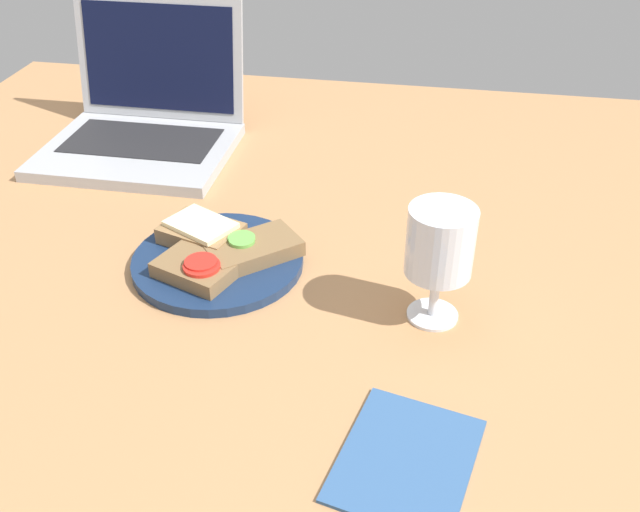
{
  "coord_description": "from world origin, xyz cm",
  "views": [
    {
      "loc": [
        20.59,
        -72.14,
        56.17
      ],
      "look_at": [
        8.05,
        -2.2,
        8.0
      ],
      "focal_mm": 40.0,
      "sensor_mm": 36.0,
      "label": 1
    }
  ],
  "objects_px": {
    "plate": "(218,261)",
    "napkin": "(406,460)",
    "sandwich_with_cheese": "(201,232)",
    "wine_glass": "(440,246)",
    "laptop": "(144,122)",
    "sandwich_with_cucumber": "(253,249)",
    "sandwich_with_tomato": "(197,268)"
  },
  "relations": [
    {
      "from": "plate",
      "to": "wine_glass",
      "type": "distance_m",
      "value": 0.3
    },
    {
      "from": "sandwich_with_tomato",
      "to": "wine_glass",
      "type": "relative_size",
      "value": 0.78
    },
    {
      "from": "plate",
      "to": "sandwich_with_tomato",
      "type": "height_order",
      "value": "sandwich_with_tomato"
    },
    {
      "from": "wine_glass",
      "to": "plate",
      "type": "bearing_deg",
      "value": 168.51
    },
    {
      "from": "wine_glass",
      "to": "laptop",
      "type": "height_order",
      "value": "laptop"
    },
    {
      "from": "sandwich_with_tomato",
      "to": "napkin",
      "type": "distance_m",
      "value": 0.36
    },
    {
      "from": "plate",
      "to": "napkin",
      "type": "bearing_deg",
      "value": -46.21
    },
    {
      "from": "sandwich_with_cheese",
      "to": "laptop",
      "type": "relative_size",
      "value": 0.39
    },
    {
      "from": "sandwich_with_cucumber",
      "to": "napkin",
      "type": "bearing_deg",
      "value": -52.43
    },
    {
      "from": "sandwich_with_cucumber",
      "to": "wine_glass",
      "type": "bearing_deg",
      "value": -15.97
    },
    {
      "from": "plate",
      "to": "laptop",
      "type": "relative_size",
      "value": 0.73
    },
    {
      "from": "laptop",
      "to": "napkin",
      "type": "bearing_deg",
      "value": -50.8
    },
    {
      "from": "wine_glass",
      "to": "laptop",
      "type": "bearing_deg",
      "value": 142.88
    },
    {
      "from": "wine_glass",
      "to": "laptop",
      "type": "xyz_separation_m",
      "value": [
        -0.51,
        0.38,
        -0.06
      ]
    },
    {
      "from": "sandwich_with_cheese",
      "to": "wine_glass",
      "type": "height_order",
      "value": "wine_glass"
    },
    {
      "from": "wine_glass",
      "to": "napkin",
      "type": "distance_m",
      "value": 0.24
    },
    {
      "from": "sandwich_with_tomato",
      "to": "wine_glass",
      "type": "distance_m",
      "value": 0.3
    },
    {
      "from": "laptop",
      "to": "napkin",
      "type": "distance_m",
      "value": 0.78
    },
    {
      "from": "napkin",
      "to": "sandwich_with_tomato",
      "type": "bearing_deg",
      "value": 140.18
    },
    {
      "from": "wine_glass",
      "to": "napkin",
      "type": "xyz_separation_m",
      "value": [
        -0.01,
        -0.22,
        -0.1
      ]
    },
    {
      "from": "plate",
      "to": "sandwich_with_cheese",
      "type": "distance_m",
      "value": 0.05
    },
    {
      "from": "sandwich_with_cheese",
      "to": "wine_glass",
      "type": "relative_size",
      "value": 0.81
    },
    {
      "from": "laptop",
      "to": "sandwich_with_cucumber",
      "type": "bearing_deg",
      "value": -49.38
    },
    {
      "from": "sandwich_with_cucumber",
      "to": "sandwich_with_cheese",
      "type": "distance_m",
      "value": 0.08
    },
    {
      "from": "sandwich_with_tomato",
      "to": "sandwich_with_cucumber",
      "type": "bearing_deg",
      "value": 44.56
    },
    {
      "from": "napkin",
      "to": "sandwich_with_cucumber",
      "type": "bearing_deg",
      "value": 127.57
    },
    {
      "from": "sandwich_with_cucumber",
      "to": "sandwich_with_tomato",
      "type": "bearing_deg",
      "value": -135.44
    },
    {
      "from": "sandwich_with_tomato",
      "to": "laptop",
      "type": "bearing_deg",
      "value": 119.93
    },
    {
      "from": "plate",
      "to": "wine_glass",
      "type": "relative_size",
      "value": 1.53
    },
    {
      "from": "plate",
      "to": "laptop",
      "type": "distance_m",
      "value": 0.4
    },
    {
      "from": "wine_glass",
      "to": "napkin",
      "type": "relative_size",
      "value": 0.97
    },
    {
      "from": "laptop",
      "to": "napkin",
      "type": "xyz_separation_m",
      "value": [
        0.49,
        -0.6,
        -0.04
      ]
    }
  ]
}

